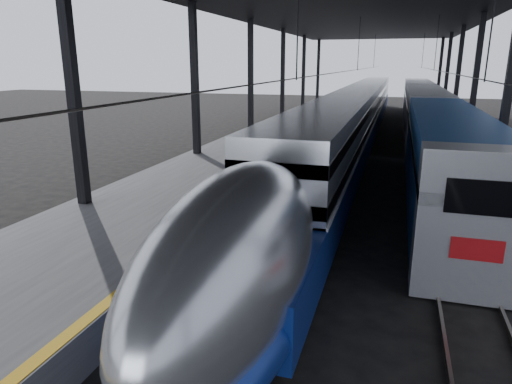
% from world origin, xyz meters
% --- Properties ---
extents(ground, '(160.00, 160.00, 0.00)m').
position_xyz_m(ground, '(0.00, 0.00, 0.00)').
color(ground, black).
rests_on(ground, ground).
extents(platform, '(6.00, 80.00, 1.00)m').
position_xyz_m(platform, '(-3.50, 20.00, 0.50)').
color(platform, '#4C4C4F').
rests_on(platform, ground).
extents(yellow_strip, '(0.30, 80.00, 0.01)m').
position_xyz_m(yellow_strip, '(-0.70, 20.00, 1.00)').
color(yellow_strip, gold).
rests_on(yellow_strip, platform).
extents(rails, '(6.52, 80.00, 0.16)m').
position_xyz_m(rails, '(4.50, 20.00, 0.08)').
color(rails, slate).
rests_on(rails, ground).
extents(canopy, '(18.00, 75.00, 9.47)m').
position_xyz_m(canopy, '(1.90, 20.00, 9.12)').
color(canopy, black).
rests_on(canopy, ground).
extents(tgv_train, '(2.84, 65.20, 4.08)m').
position_xyz_m(tgv_train, '(2.00, 27.15, 1.91)').
color(tgv_train, '#B9BCC0').
rests_on(tgv_train, ground).
extents(second_train, '(2.88, 56.05, 3.97)m').
position_xyz_m(second_train, '(7.00, 30.26, 2.01)').
color(second_train, navy).
rests_on(second_train, ground).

